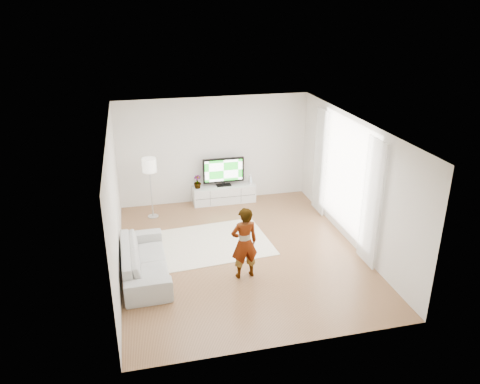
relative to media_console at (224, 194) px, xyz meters
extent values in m
plane|color=#9A6D45|center=(-0.20, -2.76, -0.23)|extent=(6.00, 6.00, 0.00)
plane|color=white|center=(-0.20, -2.76, 2.57)|extent=(6.00, 6.00, 0.00)
cube|color=silver|center=(-2.70, -2.76, 1.17)|extent=(0.02, 6.00, 2.80)
cube|color=silver|center=(2.30, -2.76, 1.17)|extent=(0.02, 6.00, 2.80)
cube|color=silver|center=(-0.20, 0.24, 1.17)|extent=(5.00, 0.02, 2.80)
cube|color=silver|center=(-0.20, -5.76, 1.17)|extent=(5.00, 0.02, 2.80)
cube|color=white|center=(2.28, -2.46, 1.22)|extent=(0.01, 2.60, 2.50)
cube|color=white|center=(2.20, -3.76, 1.12)|extent=(0.04, 0.70, 2.60)
cube|color=white|center=(2.20, -1.16, 1.12)|extent=(0.04, 0.70, 2.60)
cube|color=silver|center=(0.00, 0.00, 0.00)|extent=(1.66, 0.47, 0.47)
cube|color=black|center=(0.00, -0.24, 0.00)|extent=(1.61, 0.00, 0.01)
cube|color=black|center=(-0.41, -0.24, 0.00)|extent=(0.01, 0.00, 0.41)
cube|color=black|center=(0.41, -0.24, 0.00)|extent=(0.01, 0.00, 0.41)
cube|color=black|center=(0.00, 0.03, 0.24)|extent=(0.39, 0.21, 0.02)
cube|color=black|center=(0.00, 0.03, 0.29)|extent=(0.08, 0.05, 0.08)
cube|color=black|center=(0.00, 0.03, 0.66)|extent=(1.09, 0.06, 0.66)
cube|color=green|center=(0.00, 0.00, 0.66)|extent=(1.00, 0.01, 0.57)
cube|color=white|center=(0.72, 0.00, 0.35)|extent=(0.07, 0.18, 0.24)
cube|color=#4CB2FF|center=(0.72, -0.09, 0.37)|extent=(0.01, 0.00, 0.13)
imported|color=#3F7238|center=(-0.70, 0.00, 0.41)|extent=(0.22, 0.22, 0.35)
cube|color=white|center=(-0.79, -2.21, -0.23)|extent=(2.78, 2.10, 0.01)
imported|color=#334772|center=(-0.35, -3.68, 0.51)|extent=(0.57, 0.41, 1.46)
imported|color=#B8B7B3|center=(-2.23, -3.16, 0.09)|extent=(0.90, 2.21, 0.64)
cylinder|color=silver|center=(-1.92, -0.49, -0.22)|extent=(0.26, 0.26, 0.02)
cylinder|color=silver|center=(-1.92, -0.49, 0.38)|extent=(0.03, 0.03, 1.18)
cylinder|color=white|center=(-1.92, -0.49, 1.13)|extent=(0.34, 0.34, 0.33)
camera|label=1|loc=(-2.24, -11.33, 4.81)|focal=35.00mm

